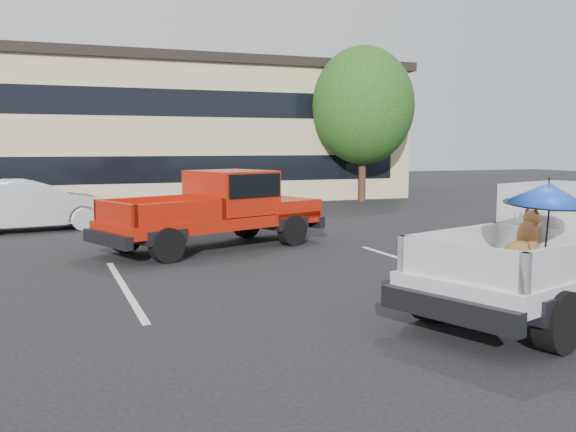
# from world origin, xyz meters

# --- Properties ---
(ground) EXTENTS (90.00, 90.00, 0.00)m
(ground) POSITION_xyz_m (0.00, 0.00, 0.00)
(ground) COLOR black
(ground) RESTS_ON ground
(stripe_left) EXTENTS (0.12, 5.00, 0.01)m
(stripe_left) POSITION_xyz_m (-3.00, 2.00, 0.00)
(stripe_left) COLOR silver
(stripe_left) RESTS_ON ground
(stripe_right) EXTENTS (0.12, 5.00, 0.01)m
(stripe_right) POSITION_xyz_m (3.00, 2.00, 0.00)
(stripe_right) COLOR silver
(stripe_right) RESTS_ON ground
(motel_building) EXTENTS (20.40, 8.40, 6.30)m
(motel_building) POSITION_xyz_m (2.00, 20.99, 3.21)
(motel_building) COLOR #C9B086
(motel_building) RESTS_ON ground
(tree_right) EXTENTS (4.46, 4.46, 6.78)m
(tree_right) POSITION_xyz_m (9.00, 16.00, 4.21)
(tree_right) COLOR #332114
(tree_right) RESTS_ON ground
(tree_back) EXTENTS (4.68, 4.68, 7.11)m
(tree_back) POSITION_xyz_m (6.00, 24.00, 4.41)
(tree_back) COLOR #332114
(tree_back) RESTS_ON ground
(silver_pickup) EXTENTS (6.02, 3.70, 2.06)m
(silver_pickup) POSITION_xyz_m (3.13, -1.91, 1.05)
(silver_pickup) COLOR black
(silver_pickup) RESTS_ON ground
(red_pickup) EXTENTS (5.97, 3.82, 1.86)m
(red_pickup) POSITION_xyz_m (-0.12, 5.74, 1.02)
(red_pickup) COLOR black
(red_pickup) RESTS_ON ground
(silver_sedan) EXTENTS (4.73, 2.29, 1.50)m
(silver_sedan) POSITION_xyz_m (-4.57, 10.65, 0.75)
(silver_sedan) COLOR silver
(silver_sedan) RESTS_ON ground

